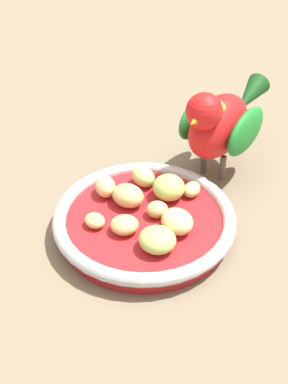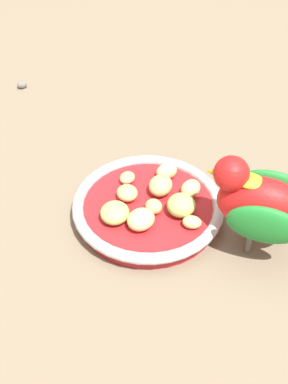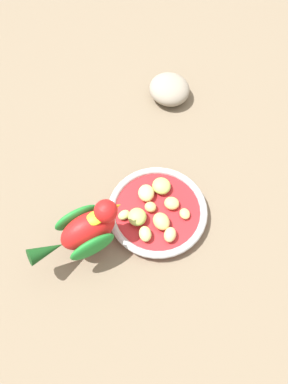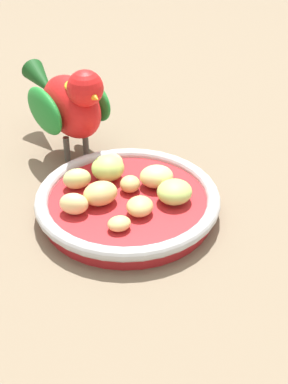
{
  "view_description": "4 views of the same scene",
  "coord_description": "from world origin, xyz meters",
  "px_view_note": "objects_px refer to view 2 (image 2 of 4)",
  "views": [
    {
      "loc": [
        0.25,
        0.37,
        0.41
      ],
      "look_at": [
        0.01,
        -0.02,
        0.05
      ],
      "focal_mm": 50.31,
      "sensor_mm": 36.0,
      "label": 1
    },
    {
      "loc": [
        -0.3,
        0.35,
        0.49
      ],
      "look_at": [
        0.01,
        -0.0,
        0.06
      ],
      "focal_mm": 46.33,
      "sensor_mm": 36.0,
      "label": 2
    },
    {
      "loc": [
        -0.05,
        -0.34,
        0.72
      ],
      "look_at": [
        -0.01,
        0.0,
        0.06
      ],
      "focal_mm": 35.18,
      "sensor_mm": 36.0,
      "label": 3
    },
    {
      "loc": [
        0.51,
        -0.09,
        0.37
      ],
      "look_at": [
        0.04,
        -0.0,
        0.04
      ],
      "focal_mm": 51.07,
      "sensor_mm": 36.0,
      "label": 4
    }
  ],
  "objects_px": {
    "apple_piece_4": "(127,193)",
    "apple_piece_5": "(181,205)",
    "apple_piece_8": "(191,189)",
    "apple_piece_9": "(192,222)",
    "feeding_bowl": "(148,208)",
    "apple_piece_3": "(141,219)",
    "apple_piece_6": "(167,171)",
    "apple_piece_0": "(127,178)",
    "apple_piece_1": "(152,205)",
    "apple_piece_7": "(161,186)",
    "apple_piece_2": "(115,213)",
    "pebble_0": "(22,85)",
    "parrot": "(265,203)"
  },
  "relations": [
    {
      "from": "pebble_0",
      "to": "apple_piece_7",
      "type": "bearing_deg",
      "value": 169.91
    },
    {
      "from": "apple_piece_7",
      "to": "apple_piece_9",
      "type": "relative_size",
      "value": 1.55
    },
    {
      "from": "apple_piece_0",
      "to": "apple_piece_1",
      "type": "bearing_deg",
      "value": 161.37
    },
    {
      "from": "apple_piece_0",
      "to": "parrot",
      "type": "height_order",
      "value": "parrot"
    },
    {
      "from": "apple_piece_5",
      "to": "apple_piece_3",
      "type": "bearing_deg",
      "value": 65.45
    },
    {
      "from": "apple_piece_9",
      "to": "parrot",
      "type": "xyz_separation_m",
      "value": [
        -0.07,
        -0.04,
        0.05
      ]
    },
    {
      "from": "pebble_0",
      "to": "apple_piece_2",
      "type": "bearing_deg",
      "value": 158.7
    },
    {
      "from": "apple_piece_4",
      "to": "pebble_0",
      "type": "bearing_deg",
      "value": -16.48
    },
    {
      "from": "apple_piece_1",
      "to": "apple_piece_2",
      "type": "relative_size",
      "value": 0.62
    },
    {
      "from": "apple_piece_1",
      "to": "apple_piece_9",
      "type": "relative_size",
      "value": 0.98
    },
    {
      "from": "apple_piece_1",
      "to": "apple_piece_6",
      "type": "relative_size",
      "value": 0.78
    },
    {
      "from": "apple_piece_8",
      "to": "apple_piece_9",
      "type": "xyz_separation_m",
      "value": [
        -0.04,
        0.05,
        -0.0
      ]
    },
    {
      "from": "apple_piece_0",
      "to": "apple_piece_5",
      "type": "relative_size",
      "value": 0.64
    },
    {
      "from": "apple_piece_1",
      "to": "apple_piece_7",
      "type": "distance_m",
      "value": 0.04
    },
    {
      "from": "apple_piece_2",
      "to": "apple_piece_0",
      "type": "bearing_deg",
      "value": -59.63
    },
    {
      "from": "apple_piece_0",
      "to": "apple_piece_3",
      "type": "xyz_separation_m",
      "value": [
        -0.07,
        0.05,
        0.01
      ]
    },
    {
      "from": "feeding_bowl",
      "to": "apple_piece_3",
      "type": "distance_m",
      "value": 0.04
    },
    {
      "from": "apple_piece_6",
      "to": "parrot",
      "type": "height_order",
      "value": "parrot"
    },
    {
      "from": "apple_piece_1",
      "to": "parrot",
      "type": "bearing_deg",
      "value": -156.72
    },
    {
      "from": "apple_piece_0",
      "to": "apple_piece_2",
      "type": "bearing_deg",
      "value": 120.37
    },
    {
      "from": "apple_piece_9",
      "to": "apple_piece_5",
      "type": "bearing_deg",
      "value": -21.58
    },
    {
      "from": "feeding_bowl",
      "to": "apple_piece_2",
      "type": "height_order",
      "value": "apple_piece_2"
    },
    {
      "from": "apple_piece_8",
      "to": "apple_piece_9",
      "type": "distance_m",
      "value": 0.06
    },
    {
      "from": "apple_piece_2",
      "to": "apple_piece_5",
      "type": "distance_m",
      "value": 0.09
    },
    {
      "from": "apple_piece_4",
      "to": "apple_piece_7",
      "type": "relative_size",
      "value": 0.8
    },
    {
      "from": "apple_piece_3",
      "to": "parrot",
      "type": "height_order",
      "value": "parrot"
    },
    {
      "from": "apple_piece_5",
      "to": "parrot",
      "type": "relative_size",
      "value": 0.21
    },
    {
      "from": "apple_piece_4",
      "to": "apple_piece_8",
      "type": "relative_size",
      "value": 0.97
    },
    {
      "from": "feeding_bowl",
      "to": "apple_piece_5",
      "type": "height_order",
      "value": "apple_piece_5"
    },
    {
      "from": "apple_piece_2",
      "to": "parrot",
      "type": "distance_m",
      "value": 0.19
    },
    {
      "from": "apple_piece_0",
      "to": "apple_piece_2",
      "type": "relative_size",
      "value": 0.62
    },
    {
      "from": "apple_piece_6",
      "to": "parrot",
      "type": "bearing_deg",
      "value": 176.71
    },
    {
      "from": "apple_piece_0",
      "to": "feeding_bowl",
      "type": "bearing_deg",
      "value": 162.61
    },
    {
      "from": "apple_piece_6",
      "to": "apple_piece_8",
      "type": "relative_size",
      "value": 0.97
    },
    {
      "from": "apple_piece_2",
      "to": "apple_piece_9",
      "type": "relative_size",
      "value": 1.58
    },
    {
      "from": "apple_piece_6",
      "to": "apple_piece_0",
      "type": "bearing_deg",
      "value": 49.77
    },
    {
      "from": "parrot",
      "to": "pebble_0",
      "type": "relative_size",
      "value": 9.98
    },
    {
      "from": "apple_piece_6",
      "to": "apple_piece_8",
      "type": "distance_m",
      "value": 0.05
    },
    {
      "from": "apple_piece_2",
      "to": "apple_piece_3",
      "type": "xyz_separation_m",
      "value": [
        -0.03,
        -0.01,
        0.0
      ]
    },
    {
      "from": "apple_piece_1",
      "to": "apple_piece_4",
      "type": "height_order",
      "value": "same"
    },
    {
      "from": "apple_piece_6",
      "to": "apple_piece_3",
      "type": "bearing_deg",
      "value": 110.52
    },
    {
      "from": "apple_piece_8",
      "to": "apple_piece_6",
      "type": "bearing_deg",
      "value": -8.07
    },
    {
      "from": "apple_piece_1",
      "to": "apple_piece_9",
      "type": "bearing_deg",
      "value": -169.23
    },
    {
      "from": "apple_piece_4",
      "to": "apple_piece_8",
      "type": "bearing_deg",
      "value": -134.91
    },
    {
      "from": "apple_piece_2",
      "to": "apple_piece_4",
      "type": "xyz_separation_m",
      "value": [
        0.02,
        -0.04,
        -0.0
      ]
    },
    {
      "from": "apple_piece_2",
      "to": "apple_piece_5",
      "type": "height_order",
      "value": "apple_piece_5"
    },
    {
      "from": "feeding_bowl",
      "to": "apple_piece_7",
      "type": "bearing_deg",
      "value": -83.44
    },
    {
      "from": "apple_piece_0",
      "to": "apple_piece_1",
      "type": "distance_m",
      "value": 0.07
    },
    {
      "from": "apple_piece_4",
      "to": "pebble_0",
      "type": "relative_size",
      "value": 1.7
    },
    {
      "from": "apple_piece_4",
      "to": "apple_piece_5",
      "type": "height_order",
      "value": "apple_piece_5"
    }
  ]
}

